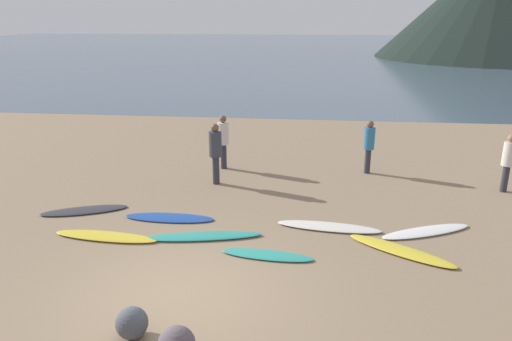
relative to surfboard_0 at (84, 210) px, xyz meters
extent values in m
cube|color=#8C7559|center=(3.40, 6.49, -0.13)|extent=(120.00, 120.00, 0.20)
cube|color=#475B6B|center=(3.40, 61.96, -0.03)|extent=(140.00, 100.00, 0.01)
ellipsoid|color=#333338|center=(0.00, 0.00, 0.00)|extent=(2.19, 1.30, 0.06)
ellipsoid|color=yellow|center=(1.17, -1.40, 0.01)|extent=(2.48, 0.69, 0.08)
ellipsoid|color=#1E479E|center=(2.29, -0.20, 0.00)|extent=(2.23, 0.59, 0.06)
ellipsoid|color=teal|center=(3.33, -1.16, 0.01)|extent=(2.73, 0.98, 0.08)
ellipsoid|color=teal|center=(4.86, -1.86, 0.00)|extent=(1.97, 0.65, 0.07)
ellipsoid|color=silver|center=(6.18, -0.32, 0.01)|extent=(2.48, 0.78, 0.08)
ellipsoid|color=yellow|center=(7.66, -1.36, 0.01)|extent=(2.26, 1.71, 0.09)
ellipsoid|color=white|center=(8.41, -0.31, 0.00)|extent=(2.31, 1.40, 0.07)
cylinder|color=#2D2D38|center=(7.51, 4.02, 0.36)|extent=(0.19, 0.19, 0.79)
cylinder|color=teal|center=(7.51, 4.02, 1.10)|extent=(0.34, 0.34, 0.68)
sphere|color=brown|center=(7.51, 4.02, 1.55)|extent=(0.22, 0.22, 0.22)
cylinder|color=#2D2D38|center=(11.19, 2.74, 0.36)|extent=(0.18, 0.18, 0.77)
cylinder|color=beige|center=(11.19, 2.74, 1.08)|extent=(0.34, 0.34, 0.67)
sphere|color=#936B4C|center=(11.19, 2.74, 1.52)|extent=(0.22, 0.22, 0.22)
cylinder|color=#2D2D38|center=(2.91, 3.98, 0.38)|extent=(0.19, 0.19, 0.82)
cylinder|color=beige|center=(2.91, 3.98, 1.14)|extent=(0.35, 0.35, 0.71)
sphere|color=brown|center=(2.91, 3.98, 1.61)|extent=(0.23, 0.23, 0.23)
cylinder|color=#2D2D38|center=(2.95, 2.48, 0.39)|extent=(0.20, 0.20, 0.85)
cylinder|color=#333842|center=(2.95, 2.48, 1.18)|extent=(0.37, 0.37, 0.74)
sphere|color=brown|center=(2.95, 2.48, 1.67)|extent=(0.24, 0.24, 0.24)
sphere|color=#464C51|center=(3.02, -4.71, 0.22)|extent=(0.51, 0.51, 0.51)
camera|label=1|loc=(5.64, -10.80, 4.77)|focal=33.76mm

